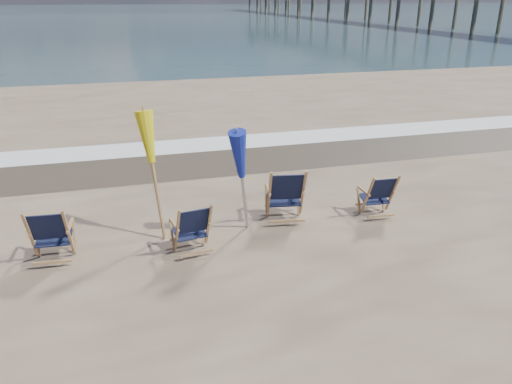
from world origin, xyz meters
TOP-DOWN VIEW (x-y plane):
  - ocean at (0.00, 128.00)m, footprint 400.00×400.00m
  - surf_foam at (0.00, 8.30)m, footprint 200.00×1.40m
  - wet_sand_strip at (0.00, 6.80)m, footprint 200.00×2.60m
  - beach_chair_0 at (-2.96, 2.26)m, footprint 0.68×0.75m
  - beach_chair_1 at (-0.83, 2.03)m, footprint 0.68×0.74m
  - beach_chair_2 at (1.01, 2.68)m, footprint 0.82×0.89m
  - beach_chair_3 at (2.72, 2.49)m, footprint 0.59×0.66m
  - umbrella_yellow at (-1.57, 2.85)m, footprint 0.30×0.30m
  - umbrella_blue at (-0.12, 2.58)m, footprint 0.30×0.30m

SIDE VIEW (x-z plane):
  - ocean at x=0.00m, z-range 0.00..0.00m
  - wet_sand_strip at x=0.00m, z-range 0.00..0.00m
  - surf_foam at x=0.00m, z-range 0.00..0.01m
  - beach_chair_3 at x=2.72m, z-range 0.00..0.89m
  - beach_chair_1 at x=-0.83m, z-range 0.00..0.92m
  - beach_chair_0 at x=-2.96m, z-range 0.00..0.98m
  - beach_chair_2 at x=1.01m, z-range 0.00..1.09m
  - umbrella_blue at x=-0.12m, z-range 0.46..2.40m
  - umbrella_yellow at x=-1.57m, z-range 0.56..2.74m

